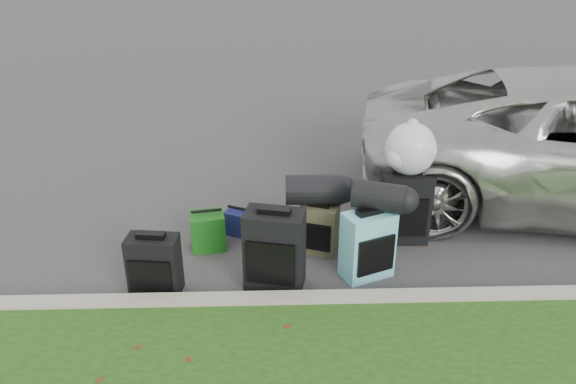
{
  "coord_description": "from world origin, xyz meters",
  "views": [
    {
      "loc": [
        -0.26,
        -4.87,
        2.99
      ],
      "look_at": [
        -0.1,
        0.2,
        0.55
      ],
      "focal_mm": 35.0,
      "sensor_mm": 36.0,
      "label": 1
    }
  ],
  "objects_px": {
    "suitcase_large_black_right": "(404,207)",
    "suitcase_small_black": "(154,265)",
    "tote_navy": "(238,222)",
    "tote_green": "(208,231)",
    "suitcase_olive": "(319,229)",
    "suitcase_teal": "(367,245)",
    "suitcase_large_black_left": "(275,250)"
  },
  "relations": [
    {
      "from": "suitcase_large_black_right",
      "to": "suitcase_small_black",
      "type": "bearing_deg",
      "value": -158.58
    },
    {
      "from": "tote_navy",
      "to": "suitcase_small_black",
      "type": "bearing_deg",
      "value": -99.18
    },
    {
      "from": "tote_green",
      "to": "tote_navy",
      "type": "distance_m",
      "value": 0.41
    },
    {
      "from": "suitcase_olive",
      "to": "suitcase_teal",
      "type": "xyz_separation_m",
      "value": [
        0.41,
        -0.44,
        0.07
      ]
    },
    {
      "from": "suitcase_olive",
      "to": "suitcase_teal",
      "type": "distance_m",
      "value": 0.6
    },
    {
      "from": "suitcase_olive",
      "to": "tote_green",
      "type": "relative_size",
      "value": 1.34
    },
    {
      "from": "suitcase_olive",
      "to": "suitcase_teal",
      "type": "relative_size",
      "value": 0.78
    },
    {
      "from": "suitcase_teal",
      "to": "tote_navy",
      "type": "bearing_deg",
      "value": 123.01
    },
    {
      "from": "suitcase_olive",
      "to": "suitcase_large_black_right",
      "type": "xyz_separation_m",
      "value": [
        0.89,
        0.21,
        0.12
      ]
    },
    {
      "from": "suitcase_small_black",
      "to": "suitcase_olive",
      "type": "relative_size",
      "value": 1.1
    },
    {
      "from": "suitcase_large_black_left",
      "to": "suitcase_large_black_right",
      "type": "relative_size",
      "value": 1.0
    },
    {
      "from": "suitcase_small_black",
      "to": "suitcase_large_black_right",
      "type": "distance_m",
      "value": 2.54
    },
    {
      "from": "suitcase_teal",
      "to": "suitcase_large_black_left",
      "type": "bearing_deg",
      "value": 165.94
    },
    {
      "from": "tote_navy",
      "to": "suitcase_large_black_left",
      "type": "bearing_deg",
      "value": -44.08
    },
    {
      "from": "suitcase_small_black",
      "to": "suitcase_large_black_right",
      "type": "xyz_separation_m",
      "value": [
        2.39,
        0.86,
        0.1
      ]
    },
    {
      "from": "suitcase_small_black",
      "to": "tote_green",
      "type": "bearing_deg",
      "value": 68.63
    },
    {
      "from": "suitcase_olive",
      "to": "suitcase_large_black_right",
      "type": "height_order",
      "value": "suitcase_large_black_right"
    },
    {
      "from": "suitcase_small_black",
      "to": "suitcase_teal",
      "type": "relative_size",
      "value": 0.86
    },
    {
      "from": "suitcase_teal",
      "to": "tote_green",
      "type": "relative_size",
      "value": 1.71
    },
    {
      "from": "suitcase_small_black",
      "to": "suitcase_large_black_left",
      "type": "relative_size",
      "value": 0.74
    },
    {
      "from": "suitcase_teal",
      "to": "suitcase_large_black_right",
      "type": "relative_size",
      "value": 0.87
    },
    {
      "from": "suitcase_large_black_right",
      "to": "tote_green",
      "type": "bearing_deg",
      "value": -175.19
    },
    {
      "from": "tote_green",
      "to": "suitcase_large_black_right",
      "type": "bearing_deg",
      "value": -6.94
    },
    {
      "from": "suitcase_olive",
      "to": "tote_navy",
      "type": "relative_size",
      "value": 1.93
    },
    {
      "from": "suitcase_small_black",
      "to": "tote_green",
      "type": "distance_m",
      "value": 0.85
    },
    {
      "from": "suitcase_small_black",
      "to": "tote_navy",
      "type": "relative_size",
      "value": 2.12
    },
    {
      "from": "suitcase_small_black",
      "to": "suitcase_large_black_left",
      "type": "height_order",
      "value": "suitcase_large_black_left"
    },
    {
      "from": "suitcase_large_black_left",
      "to": "suitcase_large_black_right",
      "type": "distance_m",
      "value": 1.55
    },
    {
      "from": "suitcase_teal",
      "to": "tote_green",
      "type": "distance_m",
      "value": 1.62
    },
    {
      "from": "suitcase_large_black_left",
      "to": "suitcase_olive",
      "type": "bearing_deg",
      "value": 64.97
    },
    {
      "from": "suitcase_small_black",
      "to": "suitcase_teal",
      "type": "height_order",
      "value": "suitcase_teal"
    },
    {
      "from": "suitcase_teal",
      "to": "tote_navy",
      "type": "height_order",
      "value": "suitcase_teal"
    }
  ]
}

